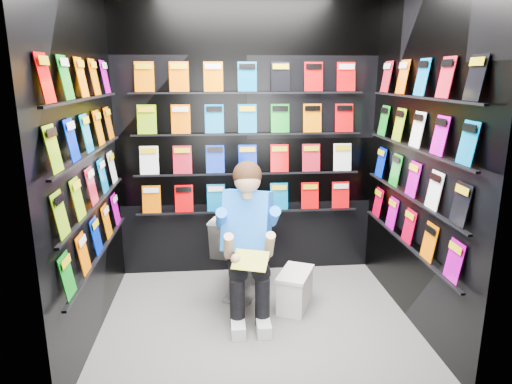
{
  "coord_description": "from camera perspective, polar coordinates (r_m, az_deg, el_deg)",
  "views": [
    {
      "loc": [
        -0.3,
        -3.2,
        1.88
      ],
      "look_at": [
        0.0,
        0.15,
        1.01
      ],
      "focal_mm": 32.0,
      "sensor_mm": 36.0,
      "label": 1
    }
  ],
  "objects": [
    {
      "name": "floor",
      "position": [
        3.72,
        0.16,
        -15.85
      ],
      "size": [
        2.4,
        2.4,
        0.0
      ],
      "primitive_type": "plane",
      "color": "slate",
      "rests_on": "ground"
    },
    {
      "name": "wall_back",
      "position": [
        4.25,
        -1.1,
        6.64
      ],
      "size": [
        2.4,
        0.04,
        2.6
      ],
      "primitive_type": "cube",
      "color": "black",
      "rests_on": "floor"
    },
    {
      "name": "wall_front",
      "position": [
        2.29,
        2.54,
        -0.12
      ],
      "size": [
        2.4,
        0.04,
        2.6
      ],
      "primitive_type": "cube",
      "color": "black",
      "rests_on": "floor"
    },
    {
      "name": "wall_left",
      "position": [
        3.37,
        -20.62,
        3.67
      ],
      "size": [
        0.04,
        2.0,
        2.6
      ],
      "primitive_type": "cube",
      "color": "black",
      "rests_on": "floor"
    },
    {
      "name": "wall_right",
      "position": [
        3.58,
        19.73,
        4.33
      ],
      "size": [
        0.04,
        2.0,
        2.6
      ],
      "primitive_type": "cube",
      "color": "black",
      "rests_on": "floor"
    },
    {
      "name": "comics_back",
      "position": [
        4.22,
        -1.07,
        6.65
      ],
      "size": [
        2.1,
        0.06,
        1.37
      ],
      "primitive_type": null,
      "color": "#BB0027",
      "rests_on": "wall_back"
    },
    {
      "name": "comics_left",
      "position": [
        3.36,
        -20.13,
        3.78
      ],
      "size": [
        0.06,
        1.7,
        1.37
      ],
      "primitive_type": null,
      "color": "#BB0027",
      "rests_on": "wall_left"
    },
    {
      "name": "comics_right",
      "position": [
        3.57,
        19.3,
        4.42
      ],
      "size": [
        0.06,
        1.7,
        1.37
      ],
      "primitive_type": null,
      "color": "#BB0027",
      "rests_on": "wall_right"
    },
    {
      "name": "toilet",
      "position": [
        4.07,
        -1.52,
        -7.3
      ],
      "size": [
        0.64,
        0.85,
        0.73
      ],
      "primitive_type": "imported",
      "rotation": [
        0.0,
        0.0,
        2.81
      ],
      "color": "silver",
      "rests_on": "floor"
    },
    {
      "name": "longbox",
      "position": [
        3.86,
        4.89,
        -12.25
      ],
      "size": [
        0.35,
        0.44,
        0.29
      ],
      "primitive_type": "cube",
      "rotation": [
        0.0,
        0.0,
        -0.43
      ],
      "color": "silver",
      "rests_on": "floor"
    },
    {
      "name": "longbox_lid",
      "position": [
        3.8,
        4.94,
        -10.11
      ],
      "size": [
        0.38,
        0.46,
        0.03
      ],
      "primitive_type": "cube",
      "rotation": [
        0.0,
        0.0,
        -0.43
      ],
      "color": "silver",
      "rests_on": "longbox"
    },
    {
      "name": "reader",
      "position": [
        3.59,
        -1.16,
        -3.82
      ],
      "size": [
        0.7,
        0.84,
        1.33
      ],
      "primitive_type": null,
      "rotation": [
        0.0,
        0.0,
        -0.34
      ],
      "color": "#2774EF",
      "rests_on": "toilet"
    },
    {
      "name": "held_comic",
      "position": [
        3.32,
        -0.7,
        -8.54
      ],
      "size": [
        0.29,
        0.22,
        0.11
      ],
      "primitive_type": "cube",
      "rotation": [
        -0.96,
        0.0,
        -0.34
      ],
      "color": "green",
      "rests_on": "reader"
    }
  ]
}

